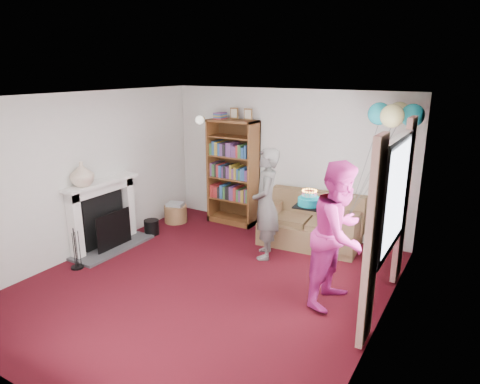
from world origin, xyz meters
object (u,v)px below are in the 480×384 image
Objects in this scene: birthday_cake at (309,202)px; person_magenta at (339,234)px; sofa at (311,225)px; bookcase at (234,173)px; person_striped at (266,204)px.

person_magenta is at bearing -23.45° from birthday_cake.
birthday_cake reaches higher than sofa.
person_striped is at bearing -41.50° from bookcase.
bookcase is at bearing 167.01° from sofa.
bookcase is 1.35× the size of sofa.
bookcase is 2.68m from birthday_cake.
bookcase reaches higher than birthday_cake.
sofa is (1.66, -0.24, -0.63)m from bookcase.
person_striped is at bearing 68.65° from person_magenta.
sofa is at bearing 108.73° from birthday_cake.
birthday_cake is at bearing 73.44° from person_magenta.
sofa is 1.95m from person_magenta.
person_magenta reaches higher than person_striped.
sofa is 1.09m from person_striped.
person_striped is (1.23, -1.09, -0.10)m from bookcase.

